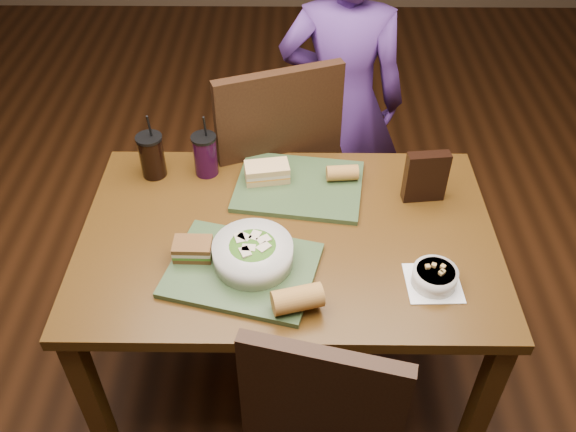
% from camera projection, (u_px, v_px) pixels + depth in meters
% --- Properties ---
extents(ground, '(6.00, 6.00, 0.00)m').
position_uv_depth(ground, '(288.00, 370.00, 2.41)').
color(ground, '#381C0B').
rests_on(ground, ground).
extents(dining_table, '(1.30, 0.85, 0.75)m').
position_uv_depth(dining_table, '(288.00, 253.00, 1.97)').
color(dining_table, '#472C0E').
rests_on(dining_table, ground).
extents(chair_far, '(0.60, 0.61, 1.07)m').
position_uv_depth(chair_far, '(281.00, 166.00, 2.42)').
color(chair_far, black).
rests_on(chair_far, ground).
extents(diner, '(0.56, 0.40, 1.44)m').
position_uv_depth(diner, '(341.00, 103.00, 2.54)').
color(diner, '#4F2B77').
rests_on(diner, ground).
extents(tray_near, '(0.49, 0.41, 0.02)m').
position_uv_depth(tray_near, '(242.00, 270.00, 1.78)').
color(tray_near, '#304625').
rests_on(tray_near, dining_table).
extents(tray_far, '(0.46, 0.38, 0.02)m').
position_uv_depth(tray_far, '(299.00, 186.00, 2.07)').
color(tray_far, '#304625').
rests_on(tray_far, dining_table).
extents(salad_bowl, '(0.23, 0.23, 0.08)m').
position_uv_depth(salad_bowl, '(253.00, 252.00, 1.76)').
color(salad_bowl, silver).
rests_on(salad_bowl, tray_near).
extents(soup_bowl, '(0.16, 0.16, 0.06)m').
position_uv_depth(soup_bowl, '(435.00, 277.00, 1.73)').
color(soup_bowl, white).
rests_on(soup_bowl, dining_table).
extents(sandwich_near, '(0.11, 0.08, 0.05)m').
position_uv_depth(sandwich_near, '(193.00, 249.00, 1.79)').
color(sandwich_near, '#593819').
rests_on(sandwich_near, tray_near).
extents(sandwich_far, '(0.16, 0.10, 0.06)m').
position_uv_depth(sandwich_far, '(267.00, 172.00, 2.06)').
color(sandwich_far, tan).
rests_on(sandwich_far, tray_far).
extents(baguette_near, '(0.15, 0.10, 0.07)m').
position_uv_depth(baguette_near, '(297.00, 299.00, 1.64)').
color(baguette_near, '#AD7533').
rests_on(baguette_near, tray_near).
extents(baguette_far, '(0.11, 0.06, 0.05)m').
position_uv_depth(baguette_far, '(342.00, 173.00, 2.06)').
color(baguette_far, '#AD7533').
rests_on(baguette_far, tray_far).
extents(cup_cola, '(0.09, 0.09, 0.24)m').
position_uv_depth(cup_cola, '(152.00, 156.00, 2.08)').
color(cup_cola, black).
rests_on(cup_cola, dining_table).
extents(cup_berry, '(0.09, 0.09, 0.23)m').
position_uv_depth(cup_berry, '(205.00, 155.00, 2.09)').
color(cup_berry, black).
rests_on(cup_berry, dining_table).
extents(chip_bag, '(0.14, 0.06, 0.18)m').
position_uv_depth(chip_bag, '(426.00, 177.00, 1.98)').
color(chip_bag, black).
rests_on(chip_bag, dining_table).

